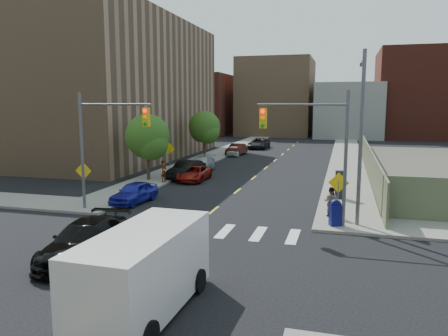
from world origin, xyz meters
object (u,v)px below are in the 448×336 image
Objects in this scene: parked_car_silver at (201,164)px; mailbox at (335,213)px; parked_car_grey at (259,143)px; payphone at (339,185)px; black_sedan at (85,241)px; parked_car_maroon at (237,150)px; pedestrian_west at (164,171)px; parked_car_red at (194,173)px; cargo_van at (147,268)px; parked_car_blue at (134,193)px; parked_car_white at (234,151)px; pedestrian_east at (331,202)px; parked_car_black at (187,170)px.

mailbox is at bearing -53.96° from parked_car_silver.
parked_car_grey is 33.47m from payphone.
parked_car_silver is 21.99m from parked_car_grey.
mailbox is at bearing 32.00° from black_sedan.
pedestrian_west is at bearing -86.69° from parked_car_maroon.
cargo_van is (6.15, -21.99, 0.76)m from parked_car_red.
parked_car_maroon is at bearing 95.45° from parked_car_blue.
parked_car_silver is (-1.04, 4.99, 0.08)m from parked_car_red.
mailbox reaches higher than parked_car_blue.
pedestrian_west is at bearing -96.76° from parked_car_white.
parked_car_silver is 0.89× the size of parked_car_grey.
parked_car_grey is 0.99× the size of black_sedan.
black_sedan is 17.20m from payphone.
parked_car_red is 22.84m from cargo_van.
parked_car_blue is 6.75m from pedestrian_west.
payphone reaches higher than pedestrian_east.
mailbox is 0.73× the size of payphone.
cargo_van is 21.50m from pedestrian_west.
parked_car_red is at bearing 107.33° from cargo_van.
payphone is at bearing -38.59° from parked_car_silver.
payphone is 13.74m from pedestrian_west.
parked_car_white is 2.76× the size of mailbox.
pedestrian_east is at bearing -97.77° from payphone.
parked_car_red is 18.38m from parked_car_maroon.
mailbox reaches higher than parked_car_maroon.
mailbox reaches higher than parked_car_grey.
parked_car_blue is at bearing -97.98° from parked_car_red.
parked_car_maroon is 2.59× the size of pedestrian_east.
pedestrian_east is (9.48, 9.15, 0.20)m from black_sedan.
parked_car_black is at bearing 95.47° from parked_car_blue.
parked_car_maroon is 40.96m from cargo_van.
parked_car_maroon is (0.15, 27.08, 0.03)m from parked_car_blue.
pedestrian_east is (-0.29, 1.80, 0.17)m from mailbox.
parked_car_grey is at bearing 84.44° from mailbox.
black_sedan is at bearing -85.68° from parked_car_red.
parked_car_grey reaches higher than parked_car_silver.
parked_car_maroon is 26.10m from payphone.
pedestrian_west is at bearing 97.43° from black_sedan.
parked_car_silver is 27.93m from cargo_van.
parked_car_white is at bearing 95.98° from parked_car_black.
pedestrian_west is (-13.51, 2.50, -0.07)m from payphone.
parked_car_black is 19.65m from black_sedan.
pedestrian_west is at bearing -98.27° from parked_car_silver.
parked_car_white is 40.45m from cargo_van.
black_sedan is 12.22m from mailbox.
payphone reaches higher than parked_car_grey.
parked_car_maroon is at bearing 95.48° from parked_car_black.
parked_car_black reaches higher than parked_car_blue.
parked_car_white is 0.57m from parked_car_maroon.
parked_car_red is at bearing 155.62° from payphone.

